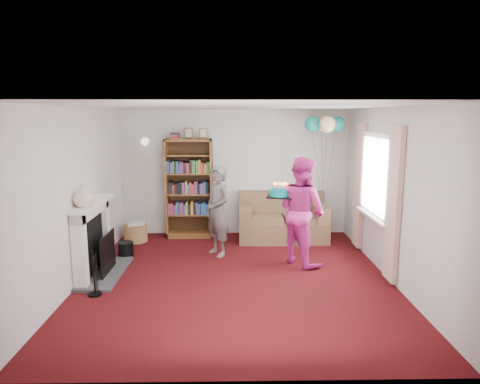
{
  "coord_description": "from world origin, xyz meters",
  "views": [
    {
      "loc": [
        -0.05,
        -6.01,
        2.37
      ],
      "look_at": [
        0.07,
        0.6,
        1.19
      ],
      "focal_mm": 32.0,
      "sensor_mm": 36.0,
      "label": 1
    }
  ],
  "objects_px": {
    "bookcase": "(189,189)",
    "birthday_cake": "(280,193)",
    "person_magenta": "(302,211)",
    "person_striped": "(218,211)",
    "sofa": "(282,222)"
  },
  "relations": [
    {
      "from": "person_magenta",
      "to": "birthday_cake",
      "type": "xyz_separation_m",
      "value": [
        -0.35,
        0.01,
        0.29
      ]
    },
    {
      "from": "person_striped",
      "to": "sofa",
      "type": "bearing_deg",
      "value": 92.9
    },
    {
      "from": "person_magenta",
      "to": "person_striped",
      "type": "bearing_deg",
      "value": 37.49
    },
    {
      "from": "person_striped",
      "to": "bookcase",
      "type": "bearing_deg",
      "value": 170.65
    },
    {
      "from": "person_striped",
      "to": "person_magenta",
      "type": "distance_m",
      "value": 1.44
    },
    {
      "from": "bookcase",
      "to": "birthday_cake",
      "type": "distance_m",
      "value": 2.3
    },
    {
      "from": "bookcase",
      "to": "person_magenta",
      "type": "bearing_deg",
      "value": -40.03
    },
    {
      "from": "bookcase",
      "to": "person_magenta",
      "type": "height_order",
      "value": "bookcase"
    },
    {
      "from": "sofa",
      "to": "person_striped",
      "type": "relative_size",
      "value": 1.09
    },
    {
      "from": "sofa",
      "to": "birthday_cake",
      "type": "height_order",
      "value": "birthday_cake"
    },
    {
      "from": "bookcase",
      "to": "sofa",
      "type": "distance_m",
      "value": 1.93
    },
    {
      "from": "bookcase",
      "to": "person_striped",
      "type": "relative_size",
      "value": 1.39
    },
    {
      "from": "person_striped",
      "to": "birthday_cake",
      "type": "height_order",
      "value": "person_striped"
    },
    {
      "from": "bookcase",
      "to": "birthday_cake",
      "type": "height_order",
      "value": "bookcase"
    },
    {
      "from": "bookcase",
      "to": "person_striped",
      "type": "height_order",
      "value": "bookcase"
    }
  ]
}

